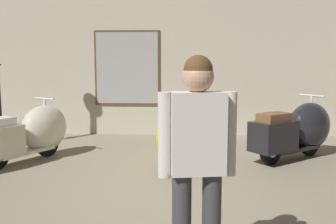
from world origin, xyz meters
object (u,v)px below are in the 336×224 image
object	(u,v)px
scooter_0	(31,133)
scooter_2	(299,130)
scooter_1	(181,137)
visitor_1	(197,154)

from	to	relation	value
scooter_0	scooter_2	size ratio (longest dim) A/B	1.00
scooter_1	visitor_1	size ratio (longest dim) A/B	1.11
scooter_2	visitor_1	xyz separation A→B (m)	(-1.75, -3.52, 0.45)
scooter_1	visitor_1	bearing A→B (deg)	15.60
scooter_0	scooter_2	distance (m)	4.28
scooter_0	scooter_1	size ratio (longest dim) A/B	0.92
scooter_0	scooter_1	xyz separation A→B (m)	(2.37, -0.33, 0.03)
scooter_2	visitor_1	size ratio (longest dim) A/B	1.02
scooter_0	scooter_1	distance (m)	2.39
scooter_2	visitor_1	distance (m)	3.96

